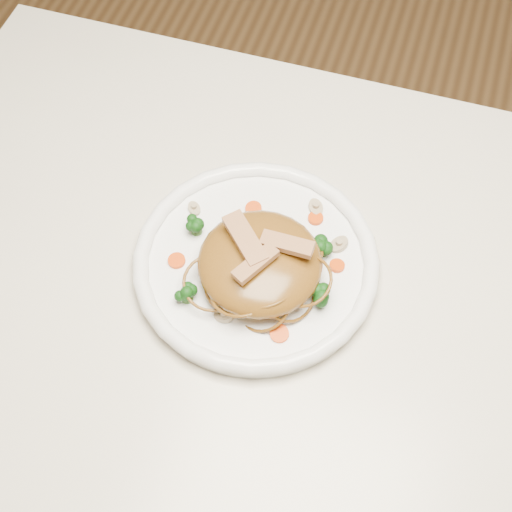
% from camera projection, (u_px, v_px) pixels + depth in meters
% --- Properties ---
extents(ground, '(4.00, 4.00, 0.00)m').
position_uv_depth(ground, '(293.00, 485.00, 1.53)').
color(ground, '#54371C').
rests_on(ground, ground).
extents(table, '(1.20, 0.80, 0.75)m').
position_uv_depth(table, '(314.00, 352.00, 0.98)').
color(table, beige).
rests_on(table, ground).
extents(plate, '(0.34, 0.34, 0.02)m').
position_uv_depth(plate, '(256.00, 265.00, 0.92)').
color(plate, white).
rests_on(plate, table).
extents(noodle_mound, '(0.19, 0.19, 0.05)m').
position_uv_depth(noodle_mound, '(260.00, 263.00, 0.88)').
color(noodle_mound, brown).
rests_on(noodle_mound, plate).
extents(chicken_a, '(0.06, 0.02, 0.01)m').
position_uv_depth(chicken_a, '(287.00, 244.00, 0.86)').
color(chicken_a, tan).
rests_on(chicken_a, noodle_mound).
extents(chicken_b, '(0.07, 0.07, 0.01)m').
position_uv_depth(chicken_b, '(245.00, 239.00, 0.86)').
color(chicken_b, tan).
rests_on(chicken_b, noodle_mound).
extents(chicken_c, '(0.05, 0.06, 0.01)m').
position_uv_depth(chicken_c, '(256.00, 263.00, 0.85)').
color(chicken_c, tan).
rests_on(chicken_c, noodle_mound).
extents(broccoli_0, '(0.04, 0.04, 0.03)m').
position_uv_depth(broccoli_0, '(324.00, 245.00, 0.91)').
color(broccoli_0, '#10480F').
rests_on(broccoli_0, plate).
extents(broccoli_1, '(0.03, 0.03, 0.03)m').
position_uv_depth(broccoli_1, '(196.00, 225.00, 0.93)').
color(broccoli_1, '#10480F').
rests_on(broccoli_1, plate).
extents(broccoli_2, '(0.03, 0.03, 0.03)m').
position_uv_depth(broccoli_2, '(186.00, 293.00, 0.88)').
color(broccoli_2, '#10480F').
rests_on(broccoli_2, plate).
extents(broccoli_3, '(0.03, 0.03, 0.03)m').
position_uv_depth(broccoli_3, '(322.00, 296.00, 0.88)').
color(broccoli_3, '#10480F').
rests_on(broccoli_3, plate).
extents(carrot_0, '(0.02, 0.02, 0.00)m').
position_uv_depth(carrot_0, '(316.00, 218.00, 0.95)').
color(carrot_0, '#DB4B08').
rests_on(carrot_0, plate).
extents(carrot_1, '(0.02, 0.02, 0.00)m').
position_uv_depth(carrot_1, '(177.00, 261.00, 0.92)').
color(carrot_1, '#DB4B08').
rests_on(carrot_1, plate).
extents(carrot_2, '(0.02, 0.02, 0.00)m').
position_uv_depth(carrot_2, '(337.00, 266.00, 0.91)').
color(carrot_2, '#DB4B08').
rests_on(carrot_2, plate).
extents(carrot_3, '(0.03, 0.03, 0.00)m').
position_uv_depth(carrot_3, '(253.00, 209.00, 0.96)').
color(carrot_3, '#DB4B08').
rests_on(carrot_3, plate).
extents(carrot_4, '(0.03, 0.03, 0.00)m').
position_uv_depth(carrot_4, '(279.00, 334.00, 0.86)').
color(carrot_4, '#DB4B08').
rests_on(carrot_4, plate).
extents(mushroom_0, '(0.02, 0.02, 0.01)m').
position_uv_depth(mushroom_0, '(224.00, 316.00, 0.87)').
color(mushroom_0, '#BDAE8D').
rests_on(mushroom_0, plate).
extents(mushroom_1, '(0.04, 0.04, 0.01)m').
position_uv_depth(mushroom_1, '(339.00, 245.00, 0.93)').
color(mushroom_1, '#BDAE8D').
rests_on(mushroom_1, plate).
extents(mushroom_2, '(0.03, 0.03, 0.01)m').
position_uv_depth(mushroom_2, '(194.00, 209.00, 0.96)').
color(mushroom_2, '#BDAE8D').
rests_on(mushroom_2, plate).
extents(mushroom_3, '(0.03, 0.03, 0.01)m').
position_uv_depth(mushroom_3, '(316.00, 208.00, 0.96)').
color(mushroom_3, '#BDAE8D').
rests_on(mushroom_3, plate).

